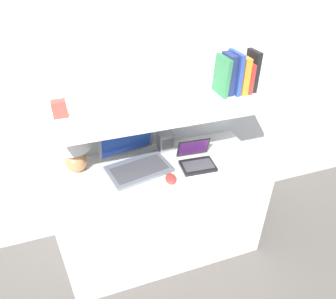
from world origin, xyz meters
TOP-DOWN VIEW (x-y plane):
  - ground_plane at (0.00, 0.00)m, footprint 12.00×12.00m
  - wall_back at (0.00, 0.65)m, footprint 6.00×0.05m
  - desk at (0.00, 0.29)m, footprint 1.31×0.59m
  - back_riser at (0.00, 0.61)m, footprint 1.31×0.04m
  - shelf at (0.00, 0.36)m, footprint 1.31×0.53m
  - table_lamp at (-0.50, 0.45)m, footprint 0.21×0.21m
  - laptop_large at (-0.14, 0.38)m, footprint 0.44×0.39m
  - laptop_small at (0.24, 0.27)m, footprint 0.23×0.22m
  - computer_mouse at (0.02, 0.16)m, footprint 0.07×0.10m
  - router_box at (0.10, 0.50)m, footprint 0.10×0.08m
  - book_black at (0.61, 0.36)m, footprint 0.03×0.13m
  - book_red at (0.57, 0.36)m, footprint 0.03×0.15m
  - book_orange at (0.53, 0.36)m, footprint 0.04×0.16m
  - book_blue at (0.49, 0.36)m, footprint 0.03×0.16m
  - book_navy at (0.45, 0.36)m, footprint 0.04×0.12m
  - book_green at (0.41, 0.36)m, footprint 0.04×0.17m
  - shelf_gadget at (-0.52, 0.36)m, footprint 0.07×0.06m

SIDE VIEW (x-z plane):
  - ground_plane at x=0.00m, z-range 0.00..0.00m
  - desk at x=0.00m, z-range 0.00..0.71m
  - back_riser at x=0.00m, z-range 0.00..1.11m
  - computer_mouse at x=0.02m, z-range 0.71..0.75m
  - laptop_small at x=0.24m, z-range 0.67..0.82m
  - laptop_large at x=-0.14m, z-range 0.64..0.89m
  - router_box at x=0.10m, z-range 0.71..0.84m
  - table_lamp at x=-0.50m, z-range 0.75..1.05m
  - shelf at x=0.00m, z-range 1.11..1.14m
  - shelf_gadget at x=-0.52m, z-range 1.14..1.23m
  - wall_back at x=0.00m, z-range 0.00..2.40m
  - book_red at x=0.57m, z-range 1.14..1.32m
  - book_orange at x=0.53m, z-range 1.14..1.36m
  - book_green at x=0.41m, z-range 1.14..1.37m
  - book_navy at x=0.45m, z-range 1.14..1.38m
  - book_black at x=0.61m, z-range 1.14..1.38m
  - book_blue at x=0.49m, z-range 1.14..1.39m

